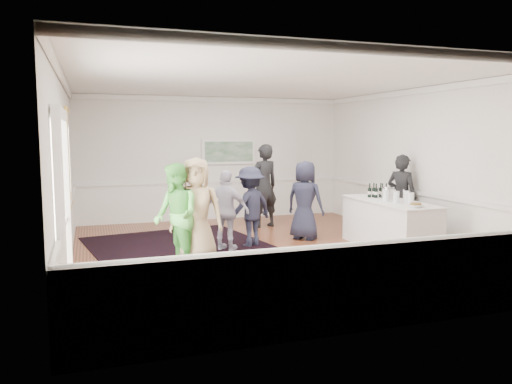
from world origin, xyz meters
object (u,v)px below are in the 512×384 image
object	(u,v)px
serving_table	(389,224)
guest_navy	(305,200)
guest_green	(176,216)
guest_dark_a	(250,207)
ice_bucket	(388,193)
guest_lilac	(227,211)
bartender	(401,197)
guest_dark_b	(264,186)
guest_tan	(196,211)
nut_bowl	(416,205)

from	to	relation	value
serving_table	guest_navy	bearing A→B (deg)	132.46
guest_navy	serving_table	bearing A→B (deg)	-179.32
guest_green	guest_dark_a	world-z (taller)	guest_green
serving_table	ice_bucket	world-z (taller)	ice_bucket
guest_lilac	ice_bucket	xyz separation A→B (m)	(3.16, -0.60, 0.28)
bartender	guest_dark_b	size ratio (longest dim) A/B	0.91
serving_table	bartender	distance (m)	1.14
guest_dark_a	guest_dark_b	size ratio (longest dim) A/B	0.80
serving_table	guest_dark_b	size ratio (longest dim) A/B	1.17
serving_table	guest_tan	distance (m)	3.85
bartender	guest_tan	world-z (taller)	guest_tan
nut_bowl	guest_lilac	bearing A→B (deg)	150.09
guest_dark_b	guest_navy	distance (m)	1.67
guest_green	ice_bucket	distance (m)	4.31
guest_dark_a	ice_bucket	xyz separation A→B (m)	(2.61, -0.85, 0.26)
guest_tan	guest_lilac	bearing A→B (deg)	62.43
guest_tan	guest_navy	xyz separation A→B (m)	(2.60, 1.29, -0.08)
guest_lilac	guest_dark_b	world-z (taller)	guest_dark_b
guest_lilac	guest_dark_a	bearing A→B (deg)	-115.03
serving_table	bartender	bearing A→B (deg)	43.73
guest_lilac	ice_bucket	size ratio (longest dim) A/B	6.01
guest_lilac	guest_dark_b	xyz separation A→B (m)	(1.50, 2.13, 0.22)
guest_green	guest_navy	bearing A→B (deg)	102.78
guest_navy	ice_bucket	xyz separation A→B (m)	(1.30, -1.11, 0.22)
guest_tan	guest_green	size ratio (longest dim) A/B	1.04
bartender	guest_lilac	xyz separation A→B (m)	(-3.84, 0.09, -0.12)
bartender	nut_bowl	world-z (taller)	bartender
guest_green	nut_bowl	xyz separation A→B (m)	(4.13, -0.76, 0.10)
guest_tan	ice_bucket	size ratio (longest dim) A/B	7.08
guest_dark_a	ice_bucket	distance (m)	2.76
guest_green	guest_lilac	distance (m)	1.49
guest_green	ice_bucket	size ratio (longest dim) A/B	6.80
guest_tan	guest_lilac	xyz separation A→B (m)	(0.75, 0.78, -0.14)
serving_table	ice_bucket	size ratio (longest dim) A/B	8.97
guest_tan	guest_navy	bearing A→B (deg)	42.57
nut_bowl	bartender	bearing A→B (deg)	62.86
serving_table	guest_dark_b	bearing A→B (deg)	118.03
guest_dark_a	guest_tan	bearing A→B (deg)	13.82
guest_dark_b	guest_green	bearing A→B (deg)	36.14
guest_tan	nut_bowl	bearing A→B (deg)	2.05
guest_navy	bartender	bearing A→B (deg)	-148.65
guest_lilac	ice_bucket	bearing A→B (deg)	-150.00
bartender	guest_dark_b	distance (m)	3.22
bartender	nut_bowl	xyz separation A→B (m)	(-0.84, -1.64, 0.08)
ice_bucket	nut_bowl	distance (m)	1.14
guest_dark_a	guest_navy	bearing A→B (deg)	166.83
guest_tan	nut_bowl	xyz separation A→B (m)	(3.75, -0.94, 0.06)
guest_dark_b	ice_bucket	world-z (taller)	guest_dark_b
guest_lilac	guest_navy	bearing A→B (deg)	-123.86
guest_tan	guest_dark_a	bearing A→B (deg)	54.59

